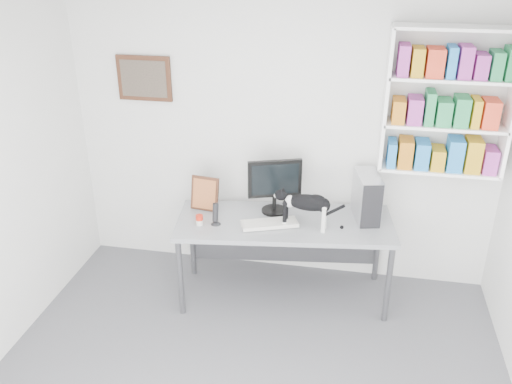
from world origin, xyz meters
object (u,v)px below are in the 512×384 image
bookshelf (448,102)px  soup_can (199,220)px  leaning_print (205,193)px  monitor (275,186)px  cat (306,211)px  desk (284,259)px  pc_tower (367,197)px  speaker (215,214)px  keyboard (269,223)px

bookshelf → soup_can: 2.32m
leaning_print → monitor: bearing=13.9°
leaning_print → cat: size_ratio=0.60×
desk → cat: bearing=-33.2°
leaning_print → pc_tower: bearing=12.1°
leaning_print → cat: (0.96, -0.19, 0.00)m
speaker → pc_tower: bearing=27.8°
bookshelf → soup_can: size_ratio=13.30×
desk → monitor: monitor is taller
leaning_print → desk: bearing=0.6°
bookshelf → cat: bearing=-156.7°
desk → speaker: bearing=-171.2°
desk → monitor: 0.69m
keyboard → pc_tower: size_ratio=1.18×
keyboard → monitor: bearing=69.7°
pc_tower → cat: 0.59m
monitor → leaning_print: (-0.64, -0.07, -0.10)m
monitor → pc_tower: monitor is taller
bookshelf → leaning_print: bearing=-172.3°
cat → leaning_print: bearing=173.2°
monitor → soup_can: monitor is taller
soup_can → desk: bearing=16.0°
desk → leaning_print: 0.95m
keyboard → leaning_print: leaning_print is taller
pc_tower → leaning_print: (-1.46, -0.11, -0.04)m
keyboard → leaning_print: size_ratio=1.50×
desk → pc_tower: pc_tower is taller
pc_tower → soup_can: (-1.43, -0.41, -0.16)m
keyboard → pc_tower: 0.90m
keyboard → speaker: speaker is taller
soup_can → speaker: bearing=14.9°
pc_tower → leaning_print: 1.46m
soup_can → cat: (0.92, 0.11, 0.12)m
desk → leaning_print: (-0.76, 0.10, 0.56)m
bookshelf → desk: (-1.29, -0.37, -1.45)m
pc_tower → speaker: (-1.29, -0.38, -0.10)m
soup_can → cat: 0.94m
leaning_print → soup_can: size_ratio=3.52×
desk → cat: 0.61m
desk → keyboard: bearing=-146.7°
keyboard → soup_can: size_ratio=5.28×
keyboard → leaning_print: 0.68m
bookshelf → soup_can: bearing=-163.9°
speaker → soup_can: 0.15m
speaker → leaning_print: 0.32m
bookshelf → speaker: bookshelf is taller
leaning_print → soup_can: (0.03, -0.30, -0.12)m
speaker → soup_can: (-0.14, -0.04, -0.06)m
monitor → pc_tower: size_ratio=1.24×
monitor → speaker: 0.60m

